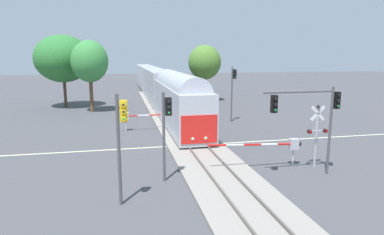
{
  "coord_description": "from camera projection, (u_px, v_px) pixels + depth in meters",
  "views": [
    {
      "loc": [
        -5.56,
        -25.18,
        7.05
      ],
      "look_at": [
        0.14,
        1.35,
        2.0
      ],
      "focal_mm": 31.02,
      "sensor_mm": 36.0,
      "label": 1
    }
  ],
  "objects": [
    {
      "name": "ground_plane",
      "position": [
        194.0,
        145.0,
        26.64
      ],
      "size": [
        220.0,
        220.0,
        0.0
      ],
      "primitive_type": "plane",
      "color": "#47474C"
    },
    {
      "name": "road_centre_stripe",
      "position": [
        194.0,
        145.0,
        26.64
      ],
      "size": [
        44.0,
        0.2,
        0.01
      ],
      "color": "beige",
      "rests_on": "ground"
    },
    {
      "name": "railway_track",
      "position": [
        194.0,
        144.0,
        26.62
      ],
      "size": [
        4.4,
        80.0,
        0.32
      ],
      "color": "gray",
      "rests_on": "ground"
    },
    {
      "name": "commuter_train",
      "position": [
        156.0,
        83.0,
        52.85
      ],
      "size": [
        3.04,
        63.36,
        5.16
      ],
      "color": "#B2B7C1",
      "rests_on": "railway_track"
    },
    {
      "name": "crossing_gate_near",
      "position": [
        283.0,
        145.0,
        21.26
      ],
      "size": [
        6.31,
        0.4,
        1.8
      ],
      "color": "#B7B7BC",
      "rests_on": "ground"
    },
    {
      "name": "crossing_signal_mast",
      "position": [
        317.0,
        129.0,
        20.88
      ],
      "size": [
        1.36,
        0.44,
        4.09
      ],
      "color": "#B2B2B7",
      "rests_on": "ground"
    },
    {
      "name": "crossing_gate_far",
      "position": [
        134.0,
        116.0,
        31.5
      ],
      "size": [
        6.24,
        0.4,
        1.8
      ],
      "color": "#B7B7BC",
      "rests_on": "ground"
    },
    {
      "name": "traffic_signal_near_right",
      "position": [
        313.0,
        110.0,
        19.19
      ],
      "size": [
        4.78,
        0.38,
        5.29
      ],
      "color": "#4C4C51",
      "rests_on": "ground"
    },
    {
      "name": "traffic_signal_near_left",
      "position": [
        121.0,
        132.0,
        15.34
      ],
      "size": [
        0.53,
        0.38,
        5.36
      ],
      "color": "#4C4C51",
      "rests_on": "ground"
    },
    {
      "name": "traffic_signal_far_side",
      "position": [
        233.0,
        85.0,
        35.48
      ],
      "size": [
        0.53,
        0.38,
        5.94
      ],
      "color": "#4C4C51",
      "rests_on": "ground"
    },
    {
      "name": "traffic_signal_median",
      "position": [
        166.0,
        122.0,
        18.38
      ],
      "size": [
        0.53,
        0.38,
        5.11
      ],
      "color": "#4C4C51",
      "rests_on": "ground"
    },
    {
      "name": "oak_behind_train",
      "position": [
        90.0,
        62.0,
        41.28
      ],
      "size": [
        4.55,
        4.55,
        9.0
      ],
      "color": "brown",
      "rests_on": "ground"
    },
    {
      "name": "elm_centre_background",
      "position": [
        205.0,
        62.0,
        51.32
      ],
      "size": [
        5.06,
        5.06,
        8.73
      ],
      "color": "brown",
      "rests_on": "ground"
    },
    {
      "name": "pine_left_background",
      "position": [
        63.0,
        59.0,
        45.14
      ],
      "size": [
        7.49,
        7.49,
        9.88
      ],
      "color": "#4C3828",
      "rests_on": "ground"
    }
  ]
}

